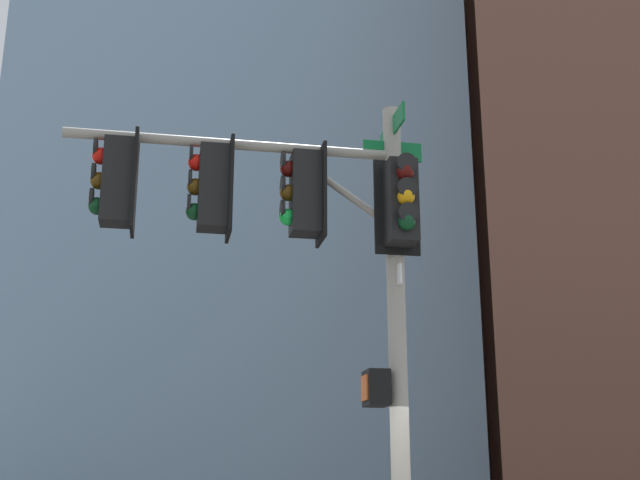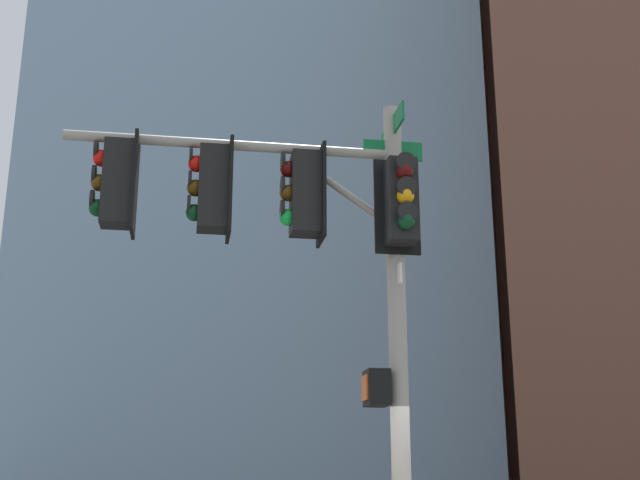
% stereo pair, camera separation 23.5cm
% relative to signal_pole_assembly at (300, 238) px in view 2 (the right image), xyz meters
% --- Properties ---
extents(signal_pole_assembly, '(2.10, 3.92, 6.13)m').
position_rel_signal_pole_assembly_xyz_m(signal_pole_assembly, '(0.00, 0.00, 0.00)').
color(signal_pole_assembly, '#9E998C').
rests_on(signal_pole_assembly, ground_plane).
extents(building_brick_midblock, '(16.09, 15.13, 40.55)m').
position_rel_signal_pole_assembly_xyz_m(building_brick_midblock, '(51.23, -2.63, 15.88)').
color(building_brick_midblock, brown).
rests_on(building_brick_midblock, ground_plane).
extents(building_glass_tower, '(32.21, 33.39, 61.85)m').
position_rel_signal_pole_assembly_xyz_m(building_glass_tower, '(55.67, 15.98, 26.53)').
color(building_glass_tower, '#7A99B2').
rests_on(building_glass_tower, ground_plane).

